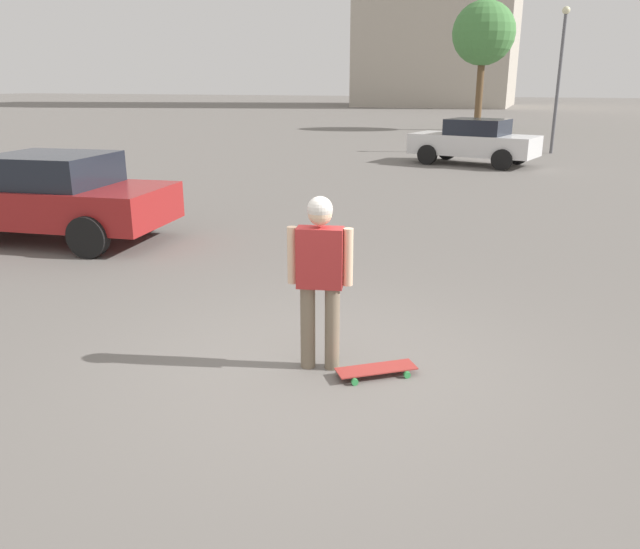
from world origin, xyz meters
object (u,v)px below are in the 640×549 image
car_parked_near (51,196)px  skateboard (376,369)px  person (320,269)px  car_parked_far (474,141)px

car_parked_near → skateboard: bearing=147.4°
person → car_parked_far: person is taller
skateboard → car_parked_near: car_parked_near is taller
skateboard → car_parked_far: bearing=-122.4°
car_parked_near → car_parked_far: car_parked_near is taller
person → skateboard: size_ratio=2.23×
person → car_parked_far: bearing=79.0°
skateboard → car_parked_near: 7.40m
person → car_parked_near: 6.88m
car_parked_far → person: bearing=105.0°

